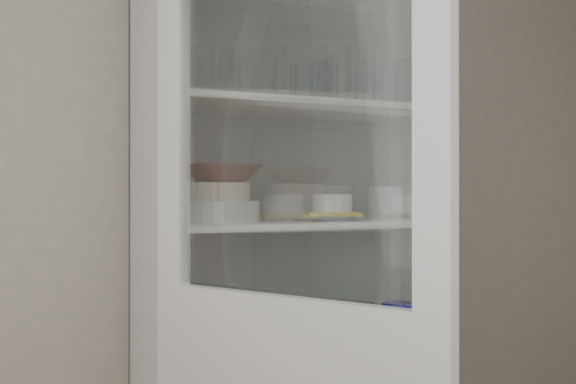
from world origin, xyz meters
name	(u,v)px	position (x,y,z in m)	size (l,w,h in m)	color
wall_back	(211,209)	(0.00, 1.50, 1.30)	(3.60, 0.02, 2.60)	gray
pantry_cabinet	(281,311)	(0.20, 1.34, 0.94)	(1.00, 0.45, 2.10)	white
tumbler_0	(231,73)	(-0.07, 1.13, 1.73)	(0.07, 0.07, 0.14)	silver
tumbler_1	(187,73)	(-0.19, 1.16, 1.73)	(0.07, 0.07, 0.13)	silver
tumbler_2	(283,80)	(0.12, 1.15, 1.72)	(0.06, 0.06, 0.13)	silver
tumbler_3	(304,79)	(0.18, 1.11, 1.72)	(0.06, 0.06, 0.12)	silver
tumbler_4	(365,85)	(0.43, 1.15, 1.73)	(0.06, 0.06, 0.13)	silver
tumbler_5	(405,83)	(0.57, 1.11, 1.74)	(0.08, 0.08, 0.15)	silver
tumbler_6	(390,85)	(0.52, 1.13, 1.73)	(0.07, 0.07, 0.13)	silver
tumbler_7	(173,77)	(-0.21, 1.26, 1.73)	(0.07, 0.07, 0.13)	silver
tumbler_8	(190,77)	(-0.15, 1.27, 1.73)	(0.07, 0.07, 0.14)	silver
tumbler_9	(224,77)	(-0.04, 1.27, 1.74)	(0.08, 0.08, 0.16)	silver
tumbler_10	(328,85)	(0.36, 1.28, 1.74)	(0.08, 0.08, 0.16)	silver
tumbler_11	(321,85)	(0.33, 1.27, 1.74)	(0.08, 0.08, 0.15)	silver
goblet_0	(208,78)	(-0.06, 1.35, 1.74)	(0.07, 0.07, 0.17)	silver
goblet_1	(225,78)	(0.01, 1.39, 1.76)	(0.08, 0.08, 0.19)	silver
goblet_2	(305,83)	(0.30, 1.35, 1.75)	(0.08, 0.08, 0.18)	silver
goblet_3	(371,94)	(0.61, 1.40, 1.74)	(0.07, 0.07, 0.15)	silver
plate_stack_front	(221,212)	(-0.06, 1.24, 1.30)	(0.25, 0.25, 0.07)	white
plate_stack_back	(173,211)	(-0.17, 1.39, 1.30)	(0.20, 0.20, 0.07)	white
cream_bowl	(221,192)	(-0.06, 1.24, 1.36)	(0.19, 0.19, 0.06)	#F8E3C6
terracotta_bowl	(221,174)	(-0.06, 1.24, 1.42)	(0.24, 0.24, 0.06)	#512219
glass_platter	(332,218)	(0.36, 1.25, 1.27)	(0.28, 0.28, 0.02)	silver
yellow_trivet	(332,214)	(0.36, 1.25, 1.28)	(0.18, 0.18, 0.01)	yellow
white_ramekin	(332,203)	(0.36, 1.25, 1.32)	(0.14, 0.14, 0.06)	white
grey_bowl_stack	(387,203)	(0.61, 1.29, 1.32)	(0.14, 0.14, 0.12)	silver
mug_blue	(398,317)	(0.61, 1.21, 0.91)	(0.13, 0.13, 0.10)	navy
mug_teal	(336,317)	(0.40, 1.30, 0.91)	(0.11, 0.11, 0.10)	teal
mug_white	(355,323)	(0.41, 1.19, 0.91)	(0.10, 0.10, 0.10)	white
teal_jar	(260,324)	(0.10, 1.28, 0.91)	(0.09, 0.09, 0.10)	teal
measuring_cups	(238,341)	(-0.01, 1.20, 0.88)	(0.09, 0.09, 0.04)	#B4B3BD
white_canister	(171,326)	(-0.21, 1.29, 0.93)	(0.12, 0.12, 0.14)	white
tumbler_12	(322,81)	(0.29, 1.20, 1.74)	(0.08, 0.08, 0.15)	silver
tumbler_13	(365,82)	(0.43, 1.14, 1.73)	(0.07, 0.07, 0.15)	silver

